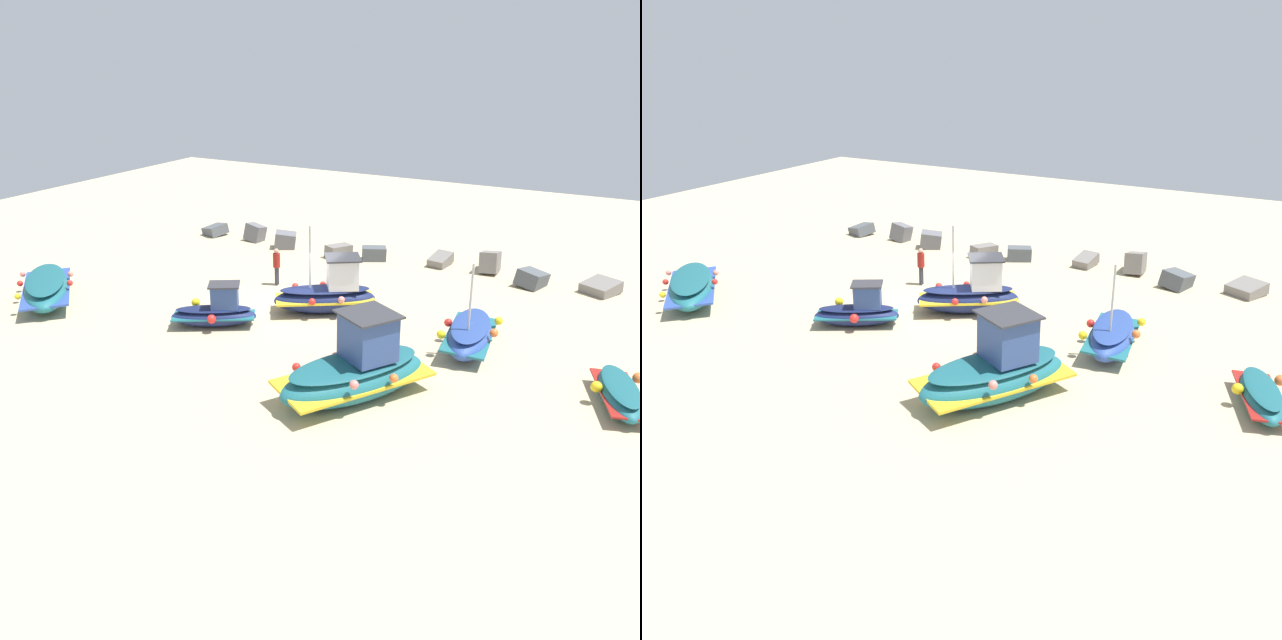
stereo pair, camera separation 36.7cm
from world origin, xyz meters
TOP-DOWN VIEW (x-y plane):
  - ground_plane at (0.00, 0.00)m, footprint 56.71×56.71m
  - fishing_boat_0 at (5.05, -5.51)m, footprint 4.26×5.36m
  - fishing_boat_1 at (-2.15, -2.98)m, footprint 3.43×2.77m
  - fishing_boat_2 at (-9.95, -4.23)m, footprint 4.92×4.79m
  - fishing_boat_3 at (12.21, -2.22)m, footprint 2.16×3.45m
  - fishing_boat_4 at (7.01, -0.38)m, footprint 2.08×4.06m
  - fishing_boat_5 at (0.93, 0.34)m, footprint 4.28×3.57m
  - person_walking at (-2.61, 2.14)m, footprint 0.32×0.32m
  - breakwater_rocks at (0.92, 7.76)m, footprint 21.86×2.79m

SIDE VIEW (x-z plane):
  - ground_plane at x=0.00m, z-range 0.00..0.00m
  - breakwater_rocks at x=0.92m, z-range -0.28..0.98m
  - fishing_boat_3 at x=12.21m, z-range 0.01..0.80m
  - fishing_boat_4 at x=7.01m, z-range -1.16..2.23m
  - fishing_boat_1 at x=-2.15m, z-range -0.31..1.41m
  - fishing_boat_2 at x=-9.95m, z-range 0.03..1.10m
  - fishing_boat_5 at x=0.93m, z-range -1.03..2.57m
  - fishing_boat_0 at x=5.05m, z-range -0.50..2.25m
  - person_walking at x=-2.61m, z-range 0.13..1.80m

